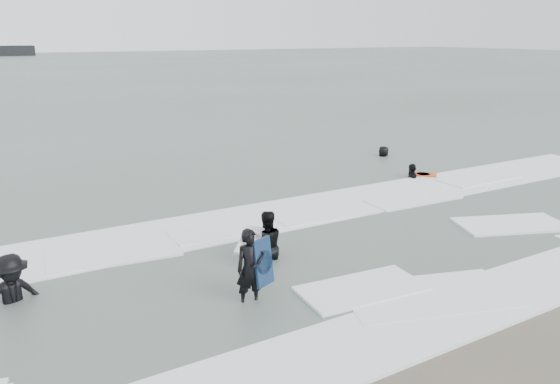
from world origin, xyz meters
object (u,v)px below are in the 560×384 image
surfer_wading (266,259)px  surfer_right_far (383,157)px  surfer_centre (251,304)px  surfer_right_near (412,179)px  surfer_breaker (15,305)px

surfer_wading → surfer_right_far: bearing=-132.8°
surfer_centre → surfer_right_near: 11.15m
surfer_centre → surfer_right_near: (9.56, 5.74, 0.00)m
surfer_right_near → surfer_right_far: size_ratio=1.05×
surfer_centre → surfer_right_near: surfer_right_near is taller
surfer_breaker → surfer_right_far: (15.11, 6.79, 0.00)m
surfer_right_near → surfer_breaker: bearing=-45.2°
surfer_centre → surfer_breaker: bearing=156.2°
surfer_centre → surfer_wading: size_ratio=0.91×
surfer_breaker → surfer_right_far: size_ratio=1.17×
surfer_breaker → surfer_wading: bearing=-19.6°
surfer_wading → surfer_right_far: 12.12m
surfer_wading → surfer_breaker: size_ratio=0.92×
surfer_wading → surfer_right_near: 9.11m
surfer_breaker → surfer_right_near: bearing=-0.4°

